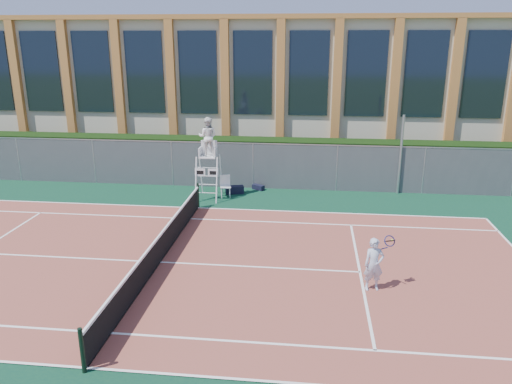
# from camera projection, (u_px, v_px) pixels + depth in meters

# --- Properties ---
(ground) EXTENTS (120.00, 120.00, 0.00)m
(ground) POSITION_uv_depth(u_px,v_px,m) (160.00, 263.00, 16.22)
(ground) COLOR #233814
(apron) EXTENTS (36.00, 20.00, 0.01)m
(apron) POSITION_uv_depth(u_px,v_px,m) (169.00, 250.00, 17.16)
(apron) COLOR #0B3325
(apron) RESTS_ON ground
(tennis_court) EXTENTS (23.77, 10.97, 0.02)m
(tennis_court) POSITION_uv_depth(u_px,v_px,m) (160.00, 262.00, 16.21)
(tennis_court) COLOR brown
(tennis_court) RESTS_ON apron
(tennis_net) EXTENTS (0.10, 11.30, 1.10)m
(tennis_net) POSITION_uv_depth(u_px,v_px,m) (159.00, 248.00, 16.06)
(tennis_net) COLOR black
(tennis_net) RESTS_ON ground
(fence) EXTENTS (40.00, 0.06, 2.20)m
(fence) POSITION_uv_depth(u_px,v_px,m) (212.00, 165.00, 24.25)
(fence) COLOR #595E60
(fence) RESTS_ON ground
(hedge) EXTENTS (40.00, 1.40, 2.20)m
(hedge) POSITION_uv_depth(u_px,v_px,m) (217.00, 159.00, 25.39)
(hedge) COLOR black
(hedge) RESTS_ON ground
(building) EXTENTS (45.00, 10.60, 8.22)m
(building) POSITION_uv_depth(u_px,v_px,m) (239.00, 85.00, 32.04)
(building) COLOR beige
(building) RESTS_ON ground
(steel_pole) EXTENTS (0.12, 0.12, 3.71)m
(steel_pole) POSITION_uv_depth(u_px,v_px,m) (401.00, 155.00, 22.98)
(steel_pole) COLOR #9EA0A5
(steel_pole) RESTS_ON ground
(umpire_chair) EXTENTS (1.04, 1.61, 3.74)m
(umpire_chair) POSITION_uv_depth(u_px,v_px,m) (208.00, 139.00, 22.09)
(umpire_chair) COLOR white
(umpire_chair) RESTS_ON ground
(plastic_chair) EXTENTS (0.56, 0.56, 1.01)m
(plastic_chair) POSITION_uv_depth(u_px,v_px,m) (225.00, 184.00, 22.87)
(plastic_chair) COLOR silver
(plastic_chair) RESTS_ON apron
(sports_bag_near) EXTENTS (0.91, 0.57, 0.36)m
(sports_bag_near) POSITION_uv_depth(u_px,v_px,m) (235.00, 190.00, 23.44)
(sports_bag_near) COLOR black
(sports_bag_near) RESTS_ON apron
(sports_bag_far) EXTENTS (0.64, 0.54, 0.24)m
(sports_bag_far) POSITION_uv_depth(u_px,v_px,m) (258.00, 187.00, 24.04)
(sports_bag_far) COLOR black
(sports_bag_far) RESTS_ON apron
(tennis_player) EXTENTS (0.92, 0.66, 1.60)m
(tennis_player) POSITION_uv_depth(u_px,v_px,m) (374.00, 264.00, 14.22)
(tennis_player) COLOR #B2BDD5
(tennis_player) RESTS_ON tennis_court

